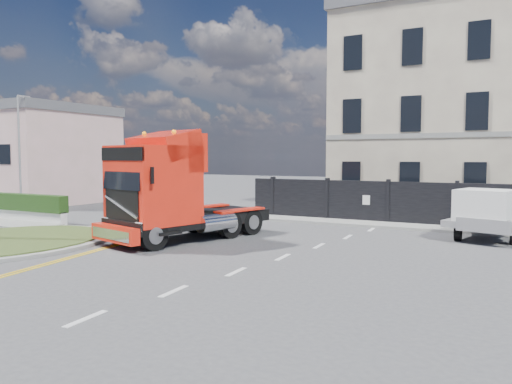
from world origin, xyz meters
The scene contains 10 objects.
ground centered at (0.00, 0.00, 0.00)m, with size 120.00×120.00×0.00m, color #424244.
traffic_island centered at (-7.00, -3.00, 0.08)m, with size 6.80×6.80×0.17m.
hedge_wall centered at (-13.00, 1.50, 0.74)m, with size 8.00×0.55×1.35m.
seaside_bldg_pink centered at (-20.00, 9.00, 3.00)m, with size 8.00×8.00×6.00m, color beige.
hoarding_fence centered at (6.55, 9.00, 1.00)m, with size 18.80×0.25×2.00m.
georgian_building centered at (6.00, 16.50, 5.77)m, with size 12.30×10.30×12.80m.
pavement_far centered at (6.00, 8.10, 0.06)m, with size 20.00×1.60×0.12m, color gray.
truck centered at (-2.02, 0.23, 1.79)m, with size 4.12×7.07×3.99m.
flatbed_pickup centered at (8.37, 6.09, 1.05)m, with size 2.97×5.05×1.95m.
lamppost_slim centered at (-16.00, 4.50, 3.98)m, with size 0.28×0.55×6.73m.
Camera 1 is at (9.47, -14.41, 3.15)m, focal length 35.00 mm.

